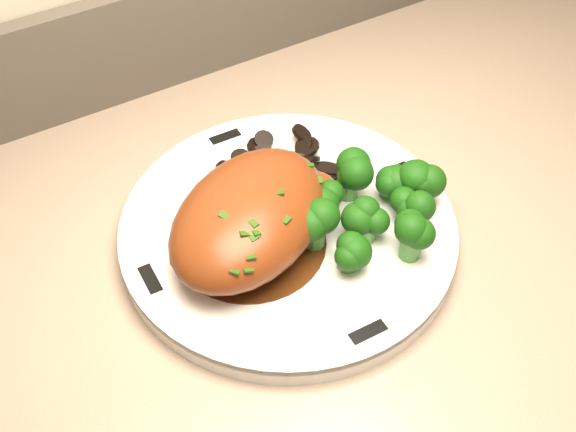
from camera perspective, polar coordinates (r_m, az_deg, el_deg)
plate at (r=0.65m, az=0.00°, el=-1.19°), size 0.36×0.36×0.02m
rim_accent_0 at (r=0.73m, az=-4.99°, el=6.23°), size 0.03×0.01×0.00m
rim_accent_1 at (r=0.61m, az=-10.84°, el=-4.93°), size 0.01×0.03×0.00m
rim_accent_2 at (r=0.57m, az=6.34°, el=-9.12°), size 0.03×0.01×0.00m
rim_accent_3 at (r=0.69m, az=9.53°, el=3.33°), size 0.01×0.03×0.00m
gravy_pool at (r=0.63m, az=-3.00°, el=-2.08°), size 0.13×0.13×0.00m
chicken_breast at (r=0.61m, az=-2.58°, el=0.04°), size 0.21×0.18×0.07m
mushroom_pile at (r=0.68m, az=-1.07°, el=3.64°), size 0.10×0.07×0.03m
broccoli_florets at (r=0.63m, az=6.57°, el=0.66°), size 0.14×0.11×0.04m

